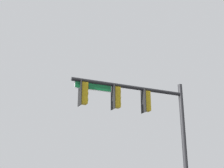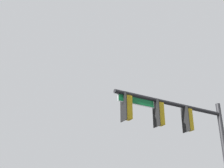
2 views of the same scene
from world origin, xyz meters
name	(u,v)px [view 1 (image 1 of 2)]	position (x,y,z in m)	size (l,w,h in m)	color
signal_pole_near	(145,115)	(-5.89, -5.81, 5.42)	(6.57, 1.55, 7.45)	black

